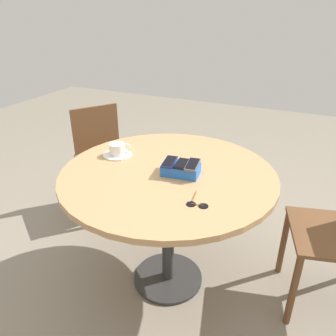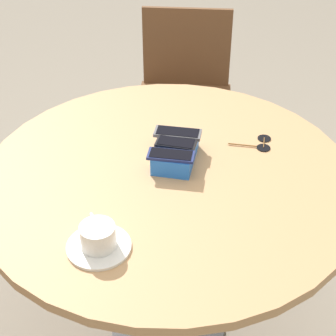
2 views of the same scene
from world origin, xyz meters
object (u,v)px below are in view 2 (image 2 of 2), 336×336
(saucer, at_px, (99,246))
(chair_near_window, at_px, (184,101))
(phone_black, at_px, (175,143))
(sunglasses, at_px, (261,143))
(phone_gray, at_px, (178,133))
(round_table, at_px, (168,199))
(phone_navy, at_px, (171,155))
(phone_box, at_px, (175,153))
(coffee_cup, at_px, (98,235))

(saucer, distance_m, chair_near_window, 1.28)
(phone_black, distance_m, sunglasses, 0.29)
(phone_gray, relative_size, phone_black, 1.21)
(round_table, xyz_separation_m, phone_black, (-0.07, -0.00, 0.16))
(phone_navy, height_order, chair_near_window, chair_near_window)
(phone_box, distance_m, chair_near_window, 0.91)
(phone_gray, height_order, phone_black, phone_gray)
(sunglasses, bearing_deg, phone_box, -53.76)
(phone_gray, relative_size, sunglasses, 1.14)
(phone_box, bearing_deg, chair_near_window, -164.99)
(phone_gray, xyz_separation_m, phone_black, (0.05, 0.01, -0.00))
(phone_box, xyz_separation_m, sunglasses, (-0.17, 0.23, -0.03))
(chair_near_window, bearing_deg, phone_navy, 14.41)
(round_table, relative_size, chair_near_window, 1.32)
(phone_box, bearing_deg, saucer, -8.87)
(phone_gray, height_order, sunglasses, phone_gray)
(phone_gray, xyz_separation_m, sunglasses, (-0.11, 0.24, -0.06))
(sunglasses, distance_m, chair_near_window, 0.84)
(phone_gray, bearing_deg, round_table, 5.18)
(round_table, bearing_deg, coffee_cup, -11.17)
(phone_gray, relative_size, saucer, 0.92)
(phone_gray, bearing_deg, phone_black, 9.25)
(round_table, height_order, sunglasses, sunglasses)
(round_table, xyz_separation_m, phone_box, (-0.07, -0.00, 0.13))
(coffee_cup, bearing_deg, saucer, 38.20)
(phone_gray, distance_m, coffee_cup, 0.48)
(phone_box, distance_m, sunglasses, 0.29)
(round_table, relative_size, coffee_cup, 10.22)
(phone_box, height_order, sunglasses, phone_box)
(phone_black, height_order, phone_navy, same)
(sunglasses, bearing_deg, chair_near_window, -145.28)
(phone_gray, height_order, phone_navy, phone_gray)
(phone_black, relative_size, phone_navy, 0.87)
(round_table, xyz_separation_m, saucer, (0.35, -0.07, 0.10))
(coffee_cup, relative_size, chair_near_window, 0.13)
(phone_navy, xyz_separation_m, chair_near_window, (-0.88, -0.23, -0.34))
(phone_navy, xyz_separation_m, saucer, (0.36, -0.07, -0.06))
(round_table, height_order, phone_black, phone_black)
(sunglasses, height_order, chair_near_window, chair_near_window)
(coffee_cup, bearing_deg, chair_near_window, -172.90)
(phone_box, relative_size, chair_near_window, 0.23)
(chair_near_window, bearing_deg, coffee_cup, 7.10)
(phone_navy, height_order, saucer, phone_navy)
(phone_gray, relative_size, coffee_cup, 1.38)
(saucer, height_order, coffee_cup, coffee_cup)
(saucer, bearing_deg, phone_black, 171.43)
(saucer, bearing_deg, sunglasses, 153.14)
(phone_navy, bearing_deg, round_table, -27.05)
(coffee_cup, xyz_separation_m, chair_near_window, (-1.24, -0.15, -0.32))
(round_table, relative_size, phone_black, 8.94)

